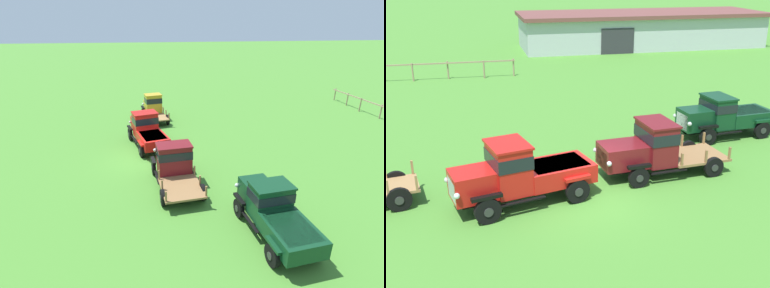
% 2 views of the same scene
% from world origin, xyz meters
% --- Properties ---
extents(ground_plane, '(240.00, 240.00, 0.00)m').
position_xyz_m(ground_plane, '(0.00, 0.00, 0.00)').
color(ground_plane, '#47842D').
extents(paddock_fence, '(12.16, 0.58, 1.33)m').
position_xyz_m(paddock_fence, '(-6.53, 21.11, 0.91)').
color(paddock_fence, '#997F60').
rests_on(paddock_fence, ground).
extents(vintage_truck_foreground_near, '(4.73, 2.41, 2.30)m').
position_xyz_m(vintage_truck_foreground_near, '(-8.58, 0.86, 1.18)').
color(vintage_truck_foreground_near, black).
rests_on(vintage_truck_foreground_near, ground).
extents(vintage_truck_second_in_line, '(5.38, 3.02, 2.34)m').
position_xyz_m(vintage_truck_second_in_line, '(-2.35, 0.19, 1.16)').
color(vintage_truck_second_in_line, black).
rests_on(vintage_truck_second_in_line, ground).
extents(vintage_truck_midrow_center, '(5.47, 2.58, 2.23)m').
position_xyz_m(vintage_truck_midrow_center, '(3.02, 1.54, 1.14)').
color(vintage_truck_midrow_center, black).
rests_on(vintage_truck_midrow_center, ground).
extents(vintage_truck_far_side, '(4.98, 2.41, 2.08)m').
position_xyz_m(vintage_truck_far_side, '(8.14, 5.14, 1.06)').
color(vintage_truck_far_side, black).
rests_on(vintage_truck_far_side, ground).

